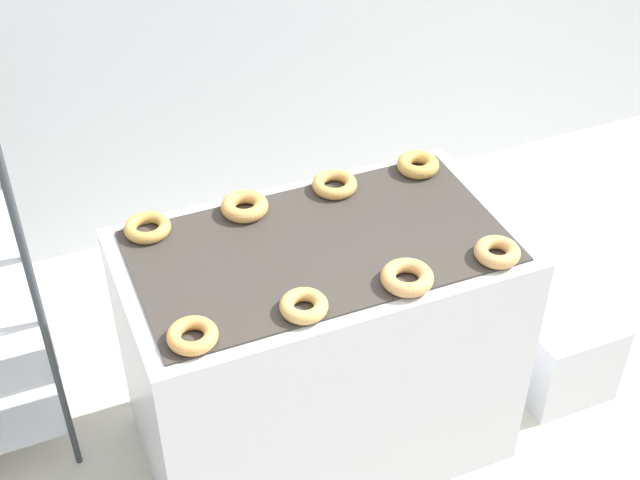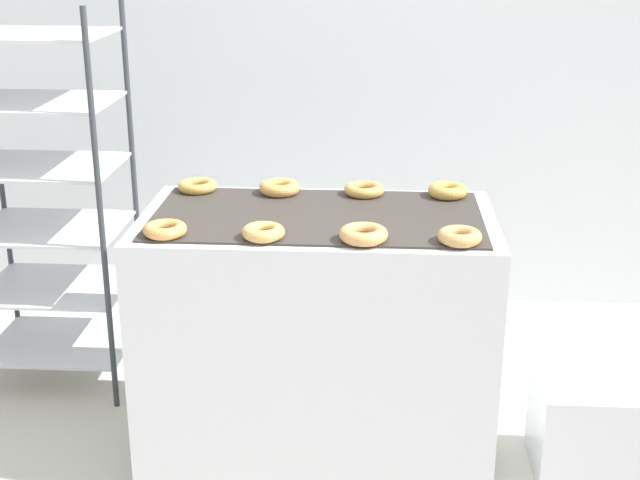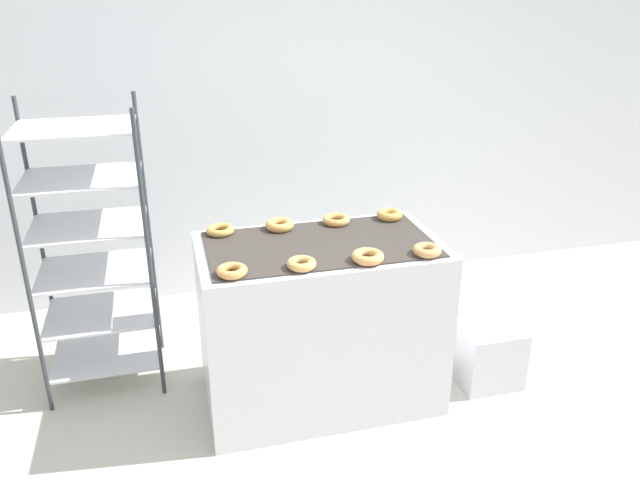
% 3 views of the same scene
% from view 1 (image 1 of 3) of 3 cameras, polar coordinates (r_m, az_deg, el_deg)
% --- Properties ---
extents(fryer_machine, '(1.28, 0.72, 0.95)m').
position_cam_1_polar(fryer_machine, '(3.14, 0.01, -7.09)').
color(fryer_machine, silver).
rests_on(fryer_machine, ground_plane).
extents(glaze_bin, '(0.35, 0.36, 0.37)m').
position_cam_1_polar(glaze_bin, '(3.68, 15.12, -6.79)').
color(glaze_bin, silver).
rests_on(glaze_bin, ground_plane).
extents(donut_near_left, '(0.15, 0.15, 0.04)m').
position_cam_1_polar(donut_near_left, '(2.51, -8.16, -6.08)').
color(donut_near_left, '#DB964E').
rests_on(donut_near_left, fryer_machine).
extents(donut_near_midleft, '(0.14, 0.14, 0.04)m').
position_cam_1_polar(donut_near_midleft, '(2.57, -1.04, -4.23)').
color(donut_near_midleft, tan).
rests_on(donut_near_midleft, fryer_machine).
extents(donut_near_midright, '(0.16, 0.16, 0.05)m').
position_cam_1_polar(donut_near_midright, '(2.68, 5.60, -2.40)').
color(donut_near_midright, tan).
rests_on(donut_near_midright, fryer_machine).
extents(donut_near_right, '(0.14, 0.14, 0.04)m').
position_cam_1_polar(donut_near_right, '(2.81, 11.27, -0.76)').
color(donut_near_right, tan).
rests_on(donut_near_right, fryer_machine).
extents(donut_far_left, '(0.15, 0.15, 0.04)m').
position_cam_1_polar(donut_far_left, '(2.91, -10.98, 0.79)').
color(donut_far_left, gold).
rests_on(donut_far_left, fryer_machine).
extents(donut_far_midleft, '(0.16, 0.16, 0.05)m').
position_cam_1_polar(donut_far_midleft, '(2.95, -4.85, 2.17)').
color(donut_far_midleft, tan).
rests_on(donut_far_midleft, fryer_machine).
extents(donut_far_midright, '(0.16, 0.16, 0.04)m').
position_cam_1_polar(donut_far_midright, '(3.05, 0.94, 3.58)').
color(donut_far_midright, tan).
rests_on(donut_far_midright, fryer_machine).
extents(donut_far_right, '(0.15, 0.15, 0.05)m').
position_cam_1_polar(donut_far_right, '(3.17, 6.29, 4.82)').
color(donut_far_right, gold).
rests_on(donut_far_right, fryer_machine).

